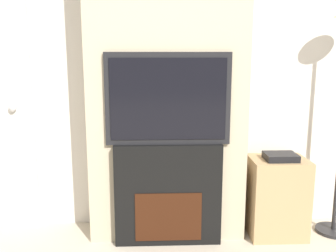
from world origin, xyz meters
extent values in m
cube|color=silver|center=(0.00, 2.03, 1.35)|extent=(6.00, 0.06, 2.70)
cube|color=#BCAD8E|center=(0.00, 1.83, 1.35)|extent=(1.15, 0.35, 2.70)
cube|color=black|center=(0.00, 1.65, 0.38)|extent=(0.77, 0.14, 0.75)
cube|color=#33160A|center=(0.00, 1.58, 0.23)|extent=(0.48, 0.01, 0.36)
cube|color=black|center=(0.00, 1.65, 1.08)|extent=(0.87, 0.06, 0.64)
cube|color=black|center=(0.00, 1.62, 1.08)|extent=(0.80, 0.01, 0.57)
cylinder|color=#262628|center=(1.31, 1.75, 0.01)|extent=(0.27, 0.27, 0.03)
cube|color=tan|center=(0.84, 1.73, 0.30)|extent=(0.42, 0.34, 0.61)
cube|color=black|center=(0.84, 1.70, 0.63)|extent=(0.23, 0.18, 0.05)
sphere|color=silver|center=(-1.18, 1.94, 0.98)|extent=(0.06, 0.06, 0.06)
camera|label=1|loc=(-0.11, -0.94, 1.39)|focal=40.00mm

